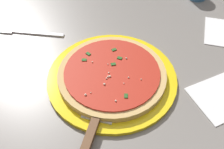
{
  "coord_description": "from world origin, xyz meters",
  "views": [
    {
      "loc": [
        -0.06,
        -0.51,
        1.3
      ],
      "look_at": [
        -0.04,
        -0.02,
        0.76
      ],
      "focal_mm": 47.88,
      "sensor_mm": 36.0,
      "label": 1
    }
  ],
  "objects_px": {
    "napkin_folded_right": "(224,96)",
    "fork": "(28,32)",
    "pizza_server": "(92,130)",
    "pizza": "(112,75)",
    "serving_plate": "(112,79)"
  },
  "relations": [
    {
      "from": "fork",
      "to": "serving_plate",
      "type": "bearing_deg",
      "value": -39.37
    },
    {
      "from": "serving_plate",
      "to": "napkin_folded_right",
      "type": "relative_size",
      "value": 2.16
    },
    {
      "from": "pizza",
      "to": "napkin_folded_right",
      "type": "bearing_deg",
      "value": -13.77
    },
    {
      "from": "pizza",
      "to": "pizza_server",
      "type": "bearing_deg",
      "value": -108.05
    },
    {
      "from": "pizza",
      "to": "fork",
      "type": "relative_size",
      "value": 1.42
    },
    {
      "from": "serving_plate",
      "to": "pizza_server",
      "type": "distance_m",
      "value": 0.16
    },
    {
      "from": "pizza_server",
      "to": "napkin_folded_right",
      "type": "xyz_separation_m",
      "value": [
        0.31,
        0.09,
        -0.01
      ]
    },
    {
      "from": "pizza_server",
      "to": "napkin_folded_right",
      "type": "bearing_deg",
      "value": 15.33
    },
    {
      "from": "napkin_folded_right",
      "to": "fork",
      "type": "xyz_separation_m",
      "value": [
        -0.49,
        0.26,
        0.0
      ]
    },
    {
      "from": "serving_plate",
      "to": "fork",
      "type": "distance_m",
      "value": 0.3
    },
    {
      "from": "pizza_server",
      "to": "fork",
      "type": "bearing_deg",
      "value": 118.33
    },
    {
      "from": "pizza",
      "to": "pizza_server",
      "type": "distance_m",
      "value": 0.16
    },
    {
      "from": "pizza",
      "to": "napkin_folded_right",
      "type": "height_order",
      "value": "pizza"
    },
    {
      "from": "pizza_server",
      "to": "fork",
      "type": "relative_size",
      "value": 1.2
    },
    {
      "from": "pizza",
      "to": "napkin_folded_right",
      "type": "relative_size",
      "value": 1.79
    }
  ]
}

